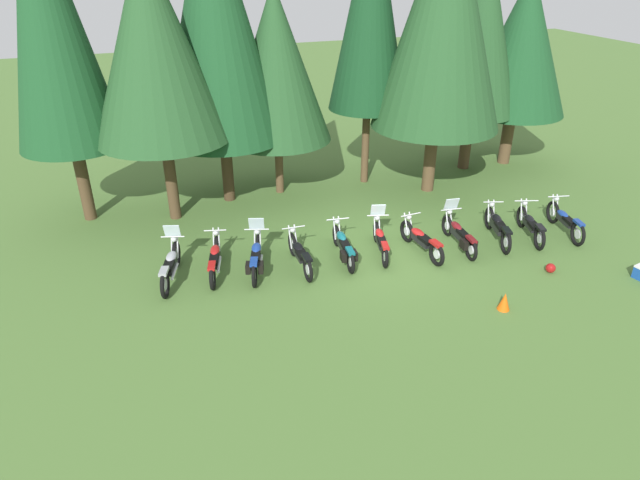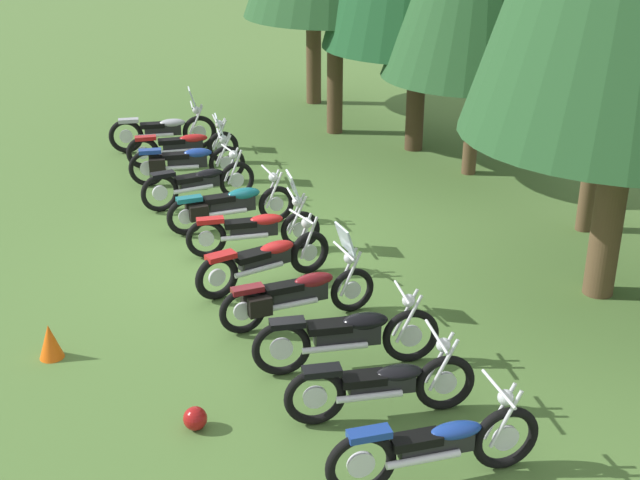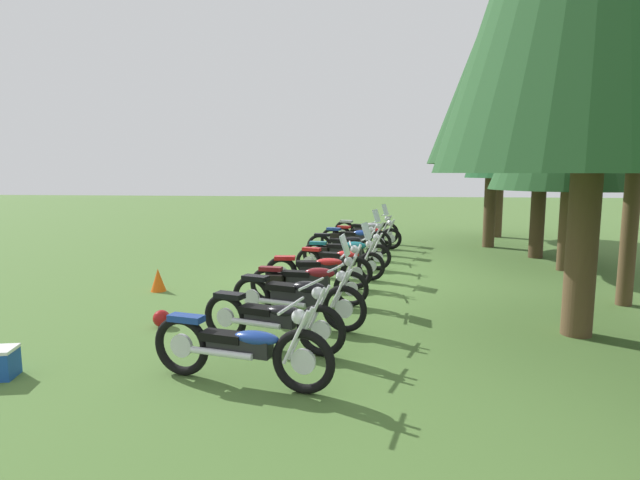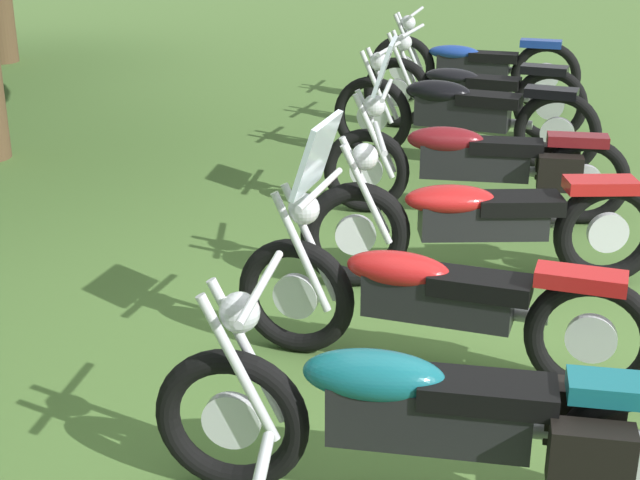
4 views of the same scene
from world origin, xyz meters
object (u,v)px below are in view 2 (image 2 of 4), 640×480
(motorcycle_9, at_px, (382,384))
(motorcycle_5, at_px, (256,228))
(motorcycle_7, at_px, (297,293))
(motorcycle_0, at_px, (164,130))
(motorcycle_6, at_px, (265,259))
(motorcycle_1, at_px, (184,146))
(motorcycle_8, at_px, (349,335))
(traffic_cone, at_px, (50,341))
(motorcycle_2, at_px, (186,161))
(motorcycle_3, at_px, (200,182))
(motorcycle_4, at_px, (229,205))
(motorcycle_10, at_px, (437,445))
(dropped_helmet, at_px, (195,418))

(motorcycle_9, bearing_deg, motorcycle_5, 100.02)
(motorcycle_7, xyz_separation_m, motorcycle_9, (2.47, -0.18, -0.02))
(motorcycle_0, distance_m, motorcycle_6, 7.31)
(motorcycle_1, relative_size, motorcycle_8, 1.00)
(motorcycle_6, distance_m, traffic_cone, 3.41)
(traffic_cone, bearing_deg, motorcycle_2, 144.34)
(motorcycle_1, xyz_separation_m, traffic_cone, (6.59, -4.30, -0.20))
(motorcycle_7, height_order, traffic_cone, motorcycle_7)
(motorcycle_9, bearing_deg, motorcycle_3, 102.61)
(motorcycle_2, xyz_separation_m, traffic_cone, (5.48, -3.93, -0.24))
(motorcycle_6, relative_size, motorcycle_9, 1.06)
(motorcycle_2, height_order, motorcycle_5, motorcycle_2)
(motorcycle_1, relative_size, traffic_cone, 4.88)
(motorcycle_2, relative_size, motorcycle_9, 1.03)
(motorcycle_6, height_order, motorcycle_7, motorcycle_7)
(motorcycle_8, bearing_deg, motorcycle_4, 102.06)
(motorcycle_8, height_order, traffic_cone, motorcycle_8)
(motorcycle_8, height_order, motorcycle_10, motorcycle_10)
(motorcycle_6, height_order, motorcycle_8, motorcycle_8)
(motorcycle_2, bearing_deg, motorcycle_8, -77.30)
(motorcycle_0, relative_size, motorcycle_2, 1.03)
(motorcycle_2, bearing_deg, motorcycle_0, 99.08)
(motorcycle_1, bearing_deg, motorcycle_6, -84.06)
(motorcycle_6, relative_size, dropped_helmet, 8.37)
(dropped_helmet, bearing_deg, motorcycle_1, 160.26)
(motorcycle_7, relative_size, motorcycle_10, 1.00)
(motorcycle_7, bearing_deg, motorcycle_6, 91.03)
(motorcycle_1, xyz_separation_m, motorcycle_10, (10.99, -1.35, 0.01))
(motorcycle_9, bearing_deg, motorcycle_2, 102.09)
(motorcycle_2, relative_size, motorcycle_6, 0.97)
(motorcycle_6, bearing_deg, motorcycle_7, -99.48)
(motorcycle_4, distance_m, motorcycle_8, 5.00)
(motorcycle_2, relative_size, motorcycle_10, 0.97)
(motorcycle_1, xyz_separation_m, motorcycle_2, (1.10, -0.36, 0.05))
(motorcycle_5, xyz_separation_m, motorcycle_9, (4.89, -0.67, -0.01))
(traffic_cone, xyz_separation_m, dropped_helmet, (2.36, 1.09, -0.10))
(motorcycle_2, distance_m, motorcycle_7, 6.22)
(motorcycle_0, bearing_deg, motorcycle_7, -79.90)
(motorcycle_5, height_order, motorcycle_8, motorcycle_5)
(motorcycle_2, distance_m, traffic_cone, 6.75)
(motorcycle_6, bearing_deg, motorcycle_9, -98.84)
(motorcycle_6, xyz_separation_m, motorcycle_10, (4.96, -0.41, 0.01))
(motorcycle_4, xyz_separation_m, motorcycle_10, (7.30, -0.82, 0.01))
(motorcycle_3, bearing_deg, motorcycle_1, 77.88)
(motorcycle_3, distance_m, traffic_cone, 5.67)
(motorcycle_6, bearing_deg, traffic_cone, -175.06)
(motorcycle_7, bearing_deg, traffic_cone, 173.90)
(motorcycle_10, distance_m, dropped_helmet, 2.78)
(motorcycle_2, bearing_deg, dropped_helmet, -92.23)
(motorcycle_1, distance_m, motorcycle_2, 1.16)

